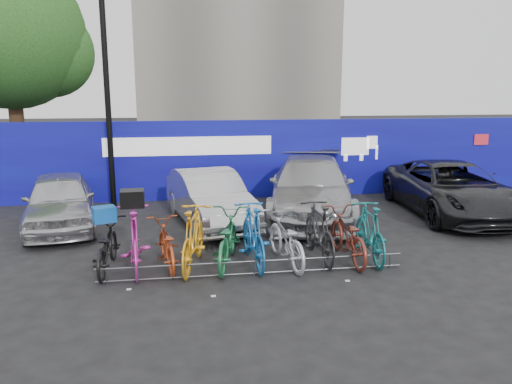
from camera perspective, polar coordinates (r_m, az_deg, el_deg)
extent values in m
plane|color=black|center=(9.77, -0.74, -8.29)|extent=(100.00, 100.00, 0.00)
cube|color=#0F0984|center=(15.29, -3.91, 3.69)|extent=(22.00, 0.15, 2.40)
cube|color=white|center=(15.08, -7.70, 5.22)|extent=(5.00, 0.02, 0.55)
cube|color=white|center=(16.06, 11.27, 5.13)|extent=(1.20, 0.02, 0.90)
cube|color=#E9293D|center=(17.97, 24.35, 5.49)|extent=(0.50, 0.02, 0.35)
cylinder|color=#382314|center=(19.97, -25.60, 6.78)|extent=(0.50, 0.50, 4.00)
sphere|color=#1E4816|center=(20.01, -26.45, 15.93)|extent=(5.20, 5.20, 5.20)
sphere|color=#1E4816|center=(19.94, -22.63, 14.52)|extent=(3.20, 3.20, 3.20)
cylinder|color=black|center=(14.61, -16.59, 9.94)|extent=(0.16, 0.16, 6.00)
cylinder|color=#595B60|center=(9.11, -0.21, -7.92)|extent=(5.60, 0.03, 0.03)
cylinder|color=#595B60|center=(9.19, -0.20, -9.26)|extent=(5.60, 0.03, 0.03)
cylinder|color=#595B60|center=(9.17, -16.71, -9.25)|extent=(0.03, 0.03, 0.28)
cylinder|color=#595B60|center=(9.07, -8.45, -9.09)|extent=(0.03, 0.03, 0.28)
cylinder|color=#595B60|center=(9.16, -0.21, -8.74)|extent=(0.03, 0.03, 0.28)
cylinder|color=#595B60|center=(9.43, 7.71, -8.24)|extent=(0.03, 0.03, 0.28)
cylinder|color=#595B60|center=(9.87, 15.04, -7.63)|extent=(0.03, 0.03, 0.28)
imported|color=#B5B5BB|center=(13.00, -21.50, -0.94)|extent=(2.26, 4.15, 1.34)
imported|color=#A6A7AB|center=(12.47, -5.32, -0.69)|extent=(2.26, 4.26, 1.34)
imported|color=#A3A4A7|center=(13.28, 6.29, 0.50)|extent=(3.36, 5.64, 1.53)
imported|color=black|center=(14.34, 21.45, 0.34)|extent=(2.74, 5.25, 1.41)
imported|color=black|center=(9.72, -16.74, -5.97)|extent=(0.70, 1.82, 0.94)
imported|color=#C82D9F|center=(9.55, -13.70, -5.22)|extent=(0.77, 2.09, 1.23)
imported|color=#AF451E|center=(9.65, -10.24, -5.91)|extent=(0.86, 1.78, 0.90)
imported|color=#F5A41B|center=(9.46, -7.21, -5.23)|extent=(0.98, 2.07, 1.20)
imported|color=#207041|center=(9.59, -3.37, -5.37)|extent=(1.14, 2.11, 1.05)
imported|color=#1860AF|center=(9.57, -0.34, -4.93)|extent=(0.67, 2.03, 1.20)
imported|color=#B8BBC0|center=(9.66, 3.39, -5.42)|extent=(0.91, 1.96, 0.99)
imported|color=#232326|center=(9.96, 7.22, -4.48)|extent=(0.58, 1.94, 1.16)
imported|color=maroon|center=(10.00, 10.35, -4.91)|extent=(0.72, 1.96, 1.02)
imported|color=#156F74|center=(10.11, 12.89, -4.49)|extent=(0.68, 1.93, 1.14)
cube|color=#0E50AE|center=(9.55, -16.96, -2.46)|extent=(0.48, 0.42, 0.28)
cube|color=black|center=(9.36, -13.93, -0.72)|extent=(0.44, 0.39, 0.31)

